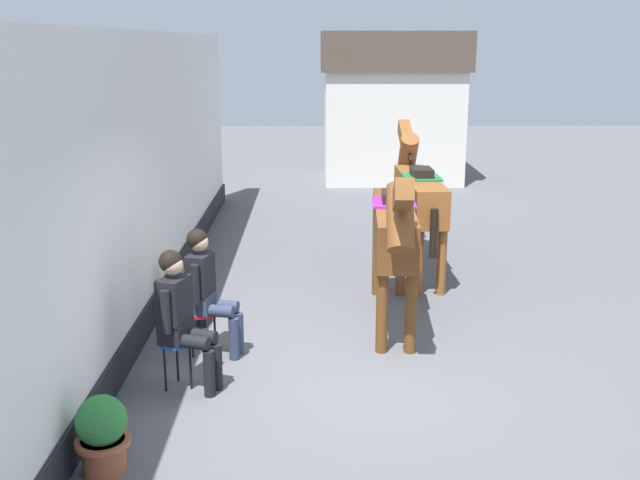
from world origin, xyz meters
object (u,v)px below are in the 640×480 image
Objects in this scene: flower_planter_near at (102,433)px; satchel_bag at (204,316)px; flower_planter_far at (180,289)px; seated_visitor_near at (181,313)px; seated_visitor_far at (206,286)px; saddled_horse_near at (394,230)px; saddled_horse_far at (418,193)px.

flower_planter_near is 2.29× the size of satchel_bag.
flower_planter_far is 0.52m from satchel_bag.
seated_visitor_near is 1.00× the size of seated_visitor_far.
seated_visitor_far is 2.28m from saddled_horse_near.
seated_visitor_near is 1.59m from flower_planter_near.
flower_planter_far is (-3.15, -1.83, -0.82)m from saddled_horse_far.
saddled_horse_near is at bearing -104.63° from saddled_horse_far.
seated_visitor_far is at bearing -67.55° from flower_planter_far.
saddled_horse_near is 2.25m from saddled_horse_far.
saddled_horse_near reaches higher than satchel_bag.
flower_planter_far is at bearing 112.45° from seated_visitor_far.
flower_planter_far is (-0.51, 1.23, -0.44)m from seated_visitor_far.
satchel_bag is at bearing 91.71° from seated_visitor_near.
saddled_horse_near is 2.73m from flower_planter_far.
saddled_horse_far is 3.73m from flower_planter_far.
flower_planter_far is (-0.38, 2.06, -0.44)m from seated_visitor_near.
saddled_horse_far is 6.28m from flower_planter_near.
saddled_horse_near reaches higher than flower_planter_near.
seated_visitor_near is at bearing -98.75° from seated_visitor_far.
seated_visitor_near is at bearing 75.59° from flower_planter_near.
flower_planter_near is at bearing -128.96° from saddled_horse_near.
flower_planter_near and flower_planter_far have the same top height.
flower_planter_near is 3.54m from flower_planter_far.
seated_visitor_near is 4.96× the size of satchel_bag.
seated_visitor_far is 4.96× the size of satchel_bag.
saddled_horse_near reaches higher than seated_visitor_near.
saddled_horse_far is at bearing 30.13° from flower_planter_far.
flower_planter_far is at bearing 90.00° from flower_planter_near.
flower_planter_near is at bearing 0.82° from satchel_bag.
satchel_bag is (0.33, 3.22, -0.23)m from flower_planter_near.
seated_visitor_far is at bearing -130.81° from saddled_horse_far.
saddled_horse_far reaches higher than flower_planter_far.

